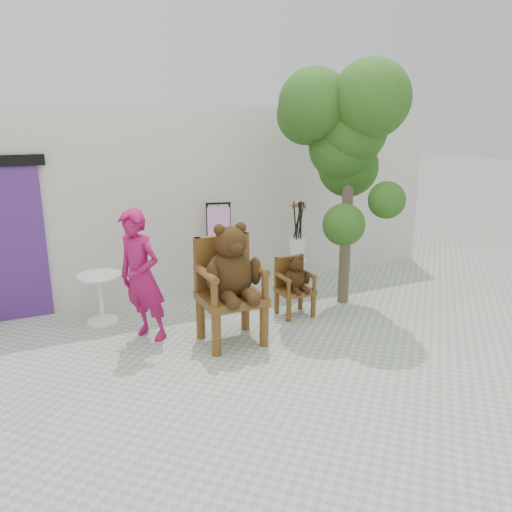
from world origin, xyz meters
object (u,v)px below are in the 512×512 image
at_px(cafe_table, 101,292).
at_px(tree, 344,131).
at_px(person, 142,277).
at_px(display_stand, 219,259).
at_px(chair_small, 295,280).
at_px(chair_big, 230,275).
at_px(stool_bucket, 297,248).

xyz_separation_m(cafe_table, tree, (3.48, -0.72, 2.18)).
xyz_separation_m(person, cafe_table, (-0.40, 0.88, -0.43)).
height_order(display_stand, tree, tree).
bearing_deg(display_stand, chair_small, -49.92).
xyz_separation_m(chair_big, stool_bucket, (1.93, 1.66, -0.25)).
bearing_deg(cafe_table, stool_bucket, 5.14).
bearing_deg(tree, chair_small, -167.14).
height_order(chair_big, cafe_table, chair_big).
bearing_deg(chair_small, cafe_table, 160.46).
distance_m(chair_big, person, 1.11).
bearing_deg(chair_small, tree, 12.86).
height_order(chair_big, display_stand, chair_big).
distance_m(cafe_table, stool_bucket, 3.36).
bearing_deg(person, stool_bucket, 77.94).
bearing_deg(display_stand, chair_big, -92.24).
distance_m(display_stand, stool_bucket, 1.40).
relative_size(chair_big, tree, 0.43).
height_order(chair_small, person, person).
distance_m(chair_big, stool_bucket, 2.56).
xyz_separation_m(display_stand, tree, (1.53, -1.15, 2.03)).
bearing_deg(tree, display_stand, 143.16).
distance_m(person, cafe_table, 1.06).
distance_m(chair_small, tree, 2.28).
relative_size(chair_big, display_stand, 1.03).
xyz_separation_m(person, stool_bucket, (2.94, 1.18, -0.23)).
height_order(person, display_stand, person).
bearing_deg(chair_big, tree, 17.23).
height_order(person, cafe_table, person).
relative_size(cafe_table, tree, 0.20).
xyz_separation_m(chair_big, display_stand, (0.54, 1.79, -0.31)).
relative_size(chair_big, cafe_table, 2.22).
relative_size(chair_small, display_stand, 0.59).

